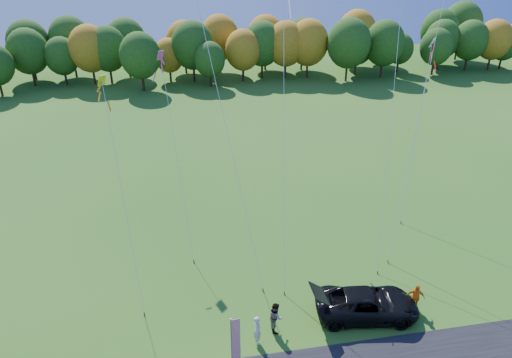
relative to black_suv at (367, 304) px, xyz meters
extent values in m
plane|color=#265B18|center=(-5.71, -0.88, -0.84)|extent=(160.00, 160.00, 0.00)
imported|color=black|center=(0.00, 0.00, 0.00)|extent=(6.36, 3.62, 1.67)
imported|color=silver|center=(-6.71, -0.95, 0.07)|extent=(0.53, 0.72, 1.82)
imported|color=gray|center=(-5.53, -0.18, 0.11)|extent=(0.72, 0.92, 1.88)
imported|color=orange|center=(3.02, -0.04, 0.07)|extent=(1.15, 0.85, 1.82)
cylinder|color=#999999|center=(-8.34, -2.66, 0.97)|extent=(0.06, 0.06, 3.61)
cube|color=red|center=(-8.11, -2.65, 1.33)|extent=(0.45, 0.05, 2.71)
cube|color=navy|center=(-8.11, -2.62, 2.34)|extent=(0.45, 0.04, 0.70)
cylinder|color=#4C3F33|center=(-5.62, 3.13, -0.74)|extent=(0.08, 0.08, 0.20)
cylinder|color=#4C3F33|center=(2.26, 3.48, -0.74)|extent=(0.08, 0.08, 0.20)
cylinder|color=#4C3F33|center=(-4.35, 2.59, -0.74)|extent=(0.08, 0.08, 0.20)
cylinder|color=#4C3F33|center=(3.46, 4.48, -0.74)|extent=(0.08, 0.08, 0.20)
cylinder|color=#4C3F33|center=(-12.96, 2.27, -0.74)|extent=(0.08, 0.08, 0.20)
cube|color=yellow|center=(-14.38, 9.16, 11.55)|extent=(1.12, 1.12, 1.33)
cylinder|color=#4C3F33|center=(6.66, 9.05, -0.74)|extent=(0.08, 0.08, 0.20)
cube|color=white|center=(9.62, 13.91, 12.15)|extent=(1.19, 1.19, 1.41)
cylinder|color=#4C3F33|center=(-9.78, 6.88, -0.74)|extent=(0.08, 0.08, 0.20)
cube|color=#D6478C|center=(-10.95, 14.47, 11.83)|extent=(1.18, 1.18, 1.40)
camera|label=1|loc=(-10.03, -19.05, 18.63)|focal=32.00mm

